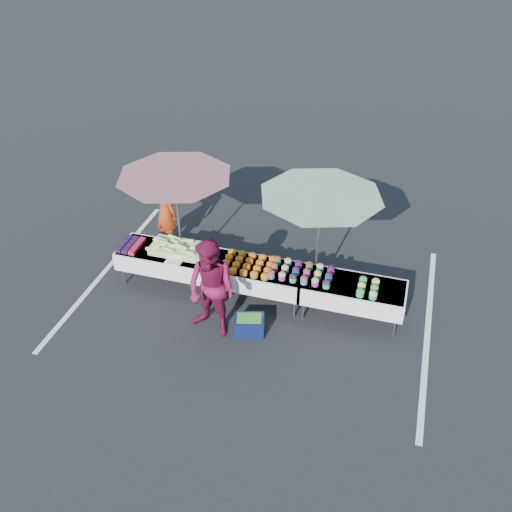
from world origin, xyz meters
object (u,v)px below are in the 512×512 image
(table_left, at_px, (167,258))
(umbrella_right, at_px, (320,205))
(table_right, at_px, (353,292))
(umbrella_left, at_px, (175,185))
(vendor, at_px, (165,212))
(storage_bin, at_px, (249,325))
(table_center, at_px, (256,274))
(customer, at_px, (211,289))

(table_left, bearing_deg, umbrella_right, 8.02)
(table_right, distance_m, umbrella_left, 3.76)
(umbrella_right, bearing_deg, vendor, 165.90)
(table_left, bearing_deg, vendor, 114.27)
(table_right, bearing_deg, storage_bin, -150.49)
(vendor, xyz_separation_m, umbrella_left, (0.70, -0.85, 1.20))
(table_center, relative_size, customer, 0.99)
(table_left, bearing_deg, umbrella_left, 71.34)
(table_center, distance_m, storage_bin, 1.03)
(vendor, bearing_deg, table_center, 176.32)
(vendor, xyz_separation_m, customer, (1.90, -2.32, 0.14))
(customer, bearing_deg, umbrella_left, 145.22)
(umbrella_left, bearing_deg, customer, -50.80)
(table_right, height_order, customer, customer)
(vendor, bearing_deg, table_left, 138.53)
(table_left, distance_m, vendor, 1.39)
(table_center, xyz_separation_m, umbrella_left, (-1.66, 0.40, 1.41))
(vendor, distance_m, umbrella_right, 3.72)
(umbrella_left, bearing_deg, table_center, -13.51)
(customer, bearing_deg, table_right, 41.20)
(umbrella_left, bearing_deg, table_right, -6.59)
(table_center, bearing_deg, umbrella_left, 166.49)
(table_center, bearing_deg, storage_bin, -80.69)
(customer, height_order, umbrella_left, umbrella_left)
(table_left, bearing_deg, storage_bin, -25.52)
(table_left, distance_m, table_center, 1.80)
(vendor, bearing_deg, customer, 153.51)
(umbrella_right, bearing_deg, table_center, -158.94)
(table_center, distance_m, table_right, 1.80)
(umbrella_left, relative_size, umbrella_right, 1.00)
(vendor, bearing_deg, umbrella_right, -169.83)
(table_left, xyz_separation_m, umbrella_left, (0.14, 0.40, 1.41))
(customer, distance_m, umbrella_left, 2.17)
(table_right, bearing_deg, customer, -154.82)
(customer, bearing_deg, umbrella_right, 60.23)
(table_left, relative_size, umbrella_left, 0.80)
(umbrella_right, bearing_deg, storage_bin, -123.63)
(table_right, bearing_deg, umbrella_right, 152.28)
(umbrella_left, bearing_deg, umbrella_right, -0.00)
(table_center, height_order, customer, customer)
(vendor, relative_size, storage_bin, 2.66)
(table_center, height_order, storage_bin, table_center)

